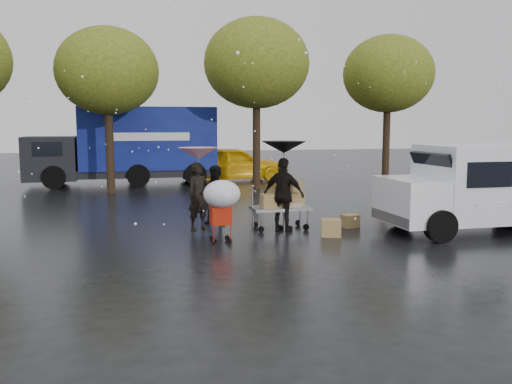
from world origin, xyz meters
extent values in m
plane|color=black|center=(0.00, 0.00, 0.00)|extent=(90.00, 90.00, 0.00)
imported|color=black|center=(-1.14, 1.47, 0.87)|extent=(0.76, 0.66, 1.75)
imported|color=black|center=(-0.57, 2.02, 0.81)|extent=(0.93, 0.82, 1.62)
imported|color=black|center=(0.93, 0.78, 0.94)|extent=(1.13, 1.07, 1.88)
cylinder|color=#4C4C4C|center=(-1.14, 1.47, 0.99)|extent=(0.02, 0.02, 1.98)
cone|color=#DC5A7B|center=(-1.14, 1.47, 1.98)|extent=(1.04, 1.04, 0.30)
sphere|color=#4C4C4C|center=(-1.14, 1.47, 2.01)|extent=(0.06, 0.06, 0.06)
cylinder|color=#4C4C4C|center=(0.93, 0.78, 1.07)|extent=(0.02, 0.02, 2.14)
cone|color=black|center=(0.93, 0.78, 2.14)|extent=(1.13, 1.13, 0.30)
sphere|color=#4C4C4C|center=(0.93, 0.78, 2.17)|extent=(0.06, 0.06, 0.06)
cube|color=slate|center=(0.93, 1.07, 0.55)|extent=(1.50, 0.80, 0.08)
cylinder|color=slate|center=(0.18, 1.07, 0.80)|extent=(0.04, 0.04, 0.60)
cube|color=#9C7544|center=(1.28, 1.17, 0.79)|extent=(0.55, 0.45, 0.40)
cube|color=#9C7544|center=(0.63, 0.97, 0.77)|extent=(0.45, 0.40, 0.35)
cube|color=#9C7544|center=(1.23, 0.92, 1.13)|extent=(0.40, 0.35, 0.28)
cube|color=tan|center=(0.98, 1.07, 0.65)|extent=(0.90, 0.55, 0.12)
cylinder|color=black|center=(0.33, 0.75, 0.08)|extent=(0.16, 0.05, 0.16)
cylinder|color=black|center=(0.33, 1.39, 0.08)|extent=(0.16, 0.05, 0.16)
cylinder|color=black|center=(1.53, 0.75, 0.08)|extent=(0.16, 0.05, 0.16)
cylinder|color=black|center=(1.53, 1.39, 0.08)|extent=(0.16, 0.05, 0.16)
cube|color=#B21E0A|center=(-0.86, -0.14, 0.65)|extent=(0.47, 0.41, 0.45)
cylinder|color=#B21E0A|center=(-0.86, -0.33, 1.02)|extent=(0.42, 0.02, 0.02)
cylinder|color=#4C4C4C|center=(-0.86, -0.33, 0.95)|extent=(0.02, 0.02, 0.60)
ellipsoid|color=white|center=(-0.86, -0.33, 1.15)|extent=(0.84, 0.84, 0.63)
cylinder|color=black|center=(-1.04, -0.30, 0.06)|extent=(0.12, 0.04, 0.12)
cylinder|color=black|center=(-1.04, 0.02, 0.06)|extent=(0.12, 0.04, 0.12)
cylinder|color=black|center=(-0.68, -0.30, 0.06)|extent=(0.12, 0.04, 0.12)
cylinder|color=black|center=(-0.68, 0.02, 0.06)|extent=(0.12, 0.04, 0.12)
cube|color=white|center=(6.25, -0.42, 1.25)|extent=(3.80, 2.00, 1.90)
cube|color=white|center=(3.85, -0.42, 0.85)|extent=(1.20, 1.95, 1.10)
cube|color=black|center=(4.40, -0.42, 1.70)|extent=(0.37, 1.70, 0.67)
cube|color=slate|center=(3.30, -0.42, 0.45)|extent=(0.12, 1.90, 0.25)
cylinder|color=black|center=(4.05, -1.37, 0.38)|extent=(0.76, 0.28, 0.76)
cylinder|color=black|center=(4.05, 0.53, 0.38)|extent=(0.76, 0.28, 0.76)
cylinder|color=black|center=(7.35, 0.53, 0.38)|extent=(0.76, 0.28, 0.76)
cube|color=navy|center=(-1.87, 13.02, 2.10)|extent=(6.00, 2.50, 2.80)
cube|color=black|center=(-6.07, 13.02, 1.25)|extent=(2.20, 2.40, 1.90)
cube|color=black|center=(-2.87, 13.02, 0.55)|extent=(8.00, 2.30, 0.35)
cube|color=white|center=(-1.87, 11.76, 2.20)|extent=(3.50, 0.03, 0.35)
cylinder|color=black|center=(-5.87, 11.87, 0.50)|extent=(1.00, 0.30, 1.00)
cylinder|color=black|center=(-5.87, 14.17, 0.50)|extent=(1.00, 0.30, 1.00)
cylinder|color=black|center=(0.13, 11.87, 0.50)|extent=(1.00, 0.30, 1.00)
cylinder|color=black|center=(0.13, 14.17, 0.50)|extent=(1.00, 0.30, 1.00)
cube|color=#9C7544|center=(1.87, -0.12, 0.21)|extent=(0.57, 0.51, 0.42)
cube|color=#9C7544|center=(2.79, 0.87, 0.17)|extent=(0.51, 0.44, 0.34)
imported|color=yellow|center=(2.14, 13.33, 0.85)|extent=(5.22, 2.75, 1.69)
cylinder|color=black|center=(-3.50, 10.00, 2.24)|extent=(0.32, 0.32, 4.48)
ellipsoid|color=#3F4F16|center=(-3.50, 10.00, 4.80)|extent=(4.00, 4.00, 3.40)
cylinder|color=black|center=(2.50, 10.00, 2.45)|extent=(0.32, 0.32, 4.90)
ellipsoid|color=#3F4F16|center=(2.50, 10.00, 5.25)|extent=(4.40, 4.40, 3.74)
cylinder|color=black|center=(8.50, 10.00, 2.31)|extent=(0.32, 0.32, 4.62)
ellipsoid|color=#3F4F16|center=(8.50, 10.00, 4.95)|extent=(4.00, 4.00, 3.40)
camera|label=1|loc=(-3.01, -12.27, 2.69)|focal=38.00mm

